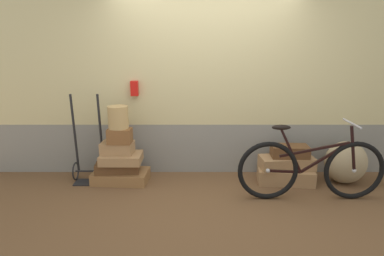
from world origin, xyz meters
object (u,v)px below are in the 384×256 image
suitcase_0 (120,176)px  burlap_sack (344,162)px  suitcase_2 (120,158)px  suitcase_5 (284,175)px  bicycle (309,169)px  wicker_basket (117,117)px  suitcase_4 (118,136)px  suitcase_6 (285,163)px  suitcase_3 (116,148)px  luggage_trolley (88,160)px  suitcase_1 (117,166)px  suitcase_7 (288,151)px

suitcase_0 → burlap_sack: (3.01, -0.03, 0.21)m
suitcase_2 → suitcase_5: suitcase_2 is taller
burlap_sack → bicycle: 0.81m
suitcase_5 → wicker_basket: wicker_basket is taller
suitcase_0 → suitcase_4: suitcase_4 is taller
suitcase_6 → bicycle: (0.15, -0.51, 0.10)m
suitcase_5 → suitcase_3: bearing=-174.3°
suitcase_0 → suitcase_6: suitcase_6 is taller
suitcase_0 → suitcase_5: suitcase_5 is taller
luggage_trolley → burlap_sack: 3.43m
suitcase_4 → burlap_sack: suitcase_4 is taller
suitcase_4 → suitcase_5: size_ratio=0.42×
suitcase_1 → suitcase_5: 2.26m
luggage_trolley → suitcase_1: bearing=-5.0°
suitcase_6 → suitcase_7: bearing=2.1°
suitcase_7 → wicker_basket: wicker_basket is taller
suitcase_0 → suitcase_7: (2.26, -0.01, 0.36)m
suitcase_6 → bicycle: bicycle is taller
suitcase_7 → luggage_trolley: (-2.68, 0.05, -0.15)m
suitcase_1 → luggage_trolley: size_ratio=0.48×
burlap_sack → bicycle: (-0.64, -0.50, 0.09)m
suitcase_4 → suitcase_6: 2.24m
suitcase_5 → bicycle: (0.15, -0.50, 0.28)m
suitcase_3 → suitcase_2: bearing=-21.0°
bicycle → wicker_basket: bearing=167.9°
suitcase_6 → burlap_sack: 0.78m
burlap_sack → wicker_basket: bearing=179.8°
suitcase_1 → suitcase_4: suitcase_4 is taller
wicker_basket → burlap_sack: 3.06m
suitcase_1 → suitcase_2: (0.06, -0.03, 0.13)m
suitcase_4 → suitcase_6: (2.20, 0.03, -0.38)m
suitcase_1 → suitcase_4: 0.44m
suitcase_1 → suitcase_7: suitcase_7 is taller
suitcase_0 → suitcase_1: suitcase_1 is taller
suitcase_0 → suitcase_2: 0.27m
suitcase_0 → suitcase_6: (2.23, -0.02, 0.20)m
suitcase_7 → wicker_basket: (-2.25, -0.01, 0.46)m
suitcase_2 → suitcase_7: 2.23m
suitcase_1 → luggage_trolley: luggage_trolley is taller
bicycle → suitcase_3: bearing=167.7°
wicker_basket → luggage_trolley: bearing=172.0°
suitcase_1 → wicker_basket: bearing=-36.1°
suitcase_5 → suitcase_6: size_ratio=1.03×
suitcase_0 → bicycle: (2.37, -0.53, 0.30)m
suitcase_3 → wicker_basket: bearing=-22.0°
suitcase_0 → wicker_basket: (0.01, -0.02, 0.82)m
suitcase_2 → suitcase_4: size_ratio=1.77×
suitcase_3 → suitcase_5: 2.28m
suitcase_3 → suitcase_6: size_ratio=0.59×
suitcase_3 → luggage_trolley: luggage_trolley is taller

